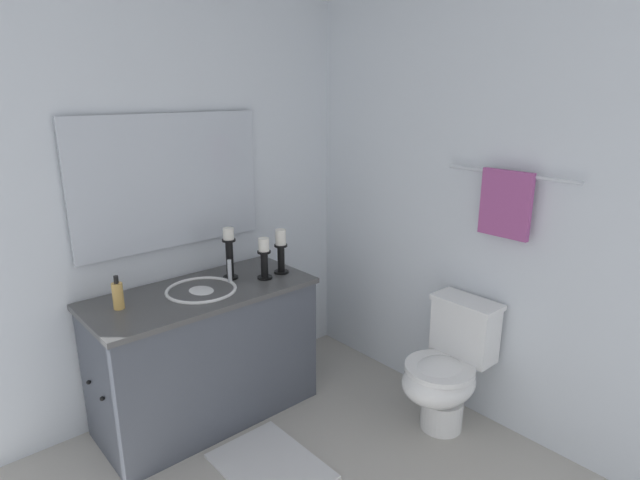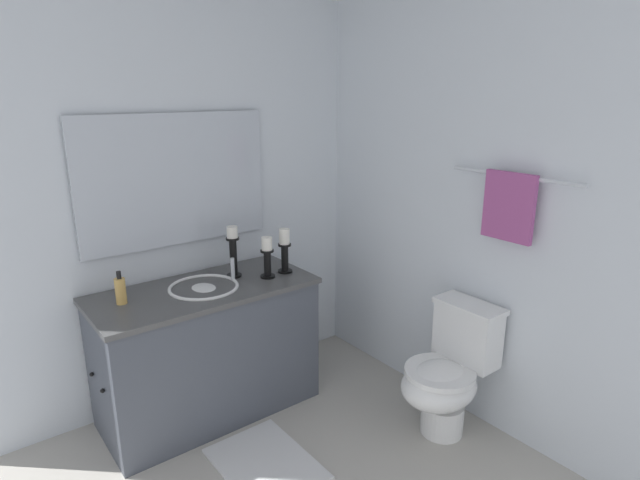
% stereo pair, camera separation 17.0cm
% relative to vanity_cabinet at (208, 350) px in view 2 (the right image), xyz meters
% --- Properties ---
extents(wall_back, '(2.53, 0.04, 2.45)m').
position_rel_vanity_cabinet_xyz_m(wall_back, '(0.94, 1.25, 0.82)').
color(wall_back, silver).
rests_on(wall_back, ground).
extents(wall_left, '(0.04, 2.44, 2.45)m').
position_rel_vanity_cabinet_xyz_m(wall_left, '(-0.33, 0.03, 0.82)').
color(wall_left, silver).
rests_on(wall_left, ground).
extents(vanity_cabinet, '(0.58, 1.27, 0.80)m').
position_rel_vanity_cabinet_xyz_m(vanity_cabinet, '(0.00, 0.00, 0.00)').
color(vanity_cabinet, '#474C56').
rests_on(vanity_cabinet, ground).
extents(sink_basin, '(0.40, 0.40, 0.24)m').
position_rel_vanity_cabinet_xyz_m(sink_basin, '(-0.00, 0.00, 0.36)').
color(sink_basin, white).
rests_on(sink_basin, vanity_cabinet).
extents(mirror, '(0.02, 1.14, 0.76)m').
position_rel_vanity_cabinet_xyz_m(mirror, '(-0.28, 0.00, 0.98)').
color(mirror, silver).
extents(candle_holder_tall, '(0.09, 0.09, 0.28)m').
position_rel_vanity_cabinet_xyz_m(candle_holder_tall, '(0.06, 0.52, 0.55)').
color(candle_holder_tall, black).
rests_on(candle_holder_tall, vanity_cabinet).
extents(candle_holder_short, '(0.09, 0.09, 0.25)m').
position_rel_vanity_cabinet_xyz_m(candle_holder_short, '(0.08, 0.38, 0.53)').
color(candle_holder_short, black).
rests_on(candle_holder_short, vanity_cabinet).
extents(candle_holder_mid, '(0.09, 0.09, 0.31)m').
position_rel_vanity_cabinet_xyz_m(candle_holder_mid, '(-0.06, 0.23, 0.56)').
color(candle_holder_mid, black).
rests_on(candle_holder_mid, vanity_cabinet).
extents(soap_bottle, '(0.06, 0.06, 0.18)m').
position_rel_vanity_cabinet_xyz_m(soap_bottle, '(-0.06, -0.44, 0.47)').
color(soap_bottle, '#E5B259').
rests_on(soap_bottle, vanity_cabinet).
extents(toilet, '(0.39, 0.54, 0.75)m').
position_rel_vanity_cabinet_xyz_m(toilet, '(1.00, 0.97, -0.04)').
color(toilet, white).
rests_on(toilet, ground).
extents(towel_bar, '(0.73, 0.02, 0.02)m').
position_rel_vanity_cabinet_xyz_m(towel_bar, '(1.14, 1.19, 1.07)').
color(towel_bar, silver).
extents(towel_near_vanity, '(0.28, 0.03, 0.35)m').
position_rel_vanity_cabinet_xyz_m(towel_near_vanity, '(1.14, 1.17, 0.92)').
color(towel_near_vanity, '#A54C8C').
rests_on(towel_near_vanity, towel_bar).
extents(bath_mat, '(0.60, 0.44, 0.02)m').
position_rel_vanity_cabinet_xyz_m(bath_mat, '(0.62, 0.00, -0.39)').
color(bath_mat, silver).
rests_on(bath_mat, ground).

